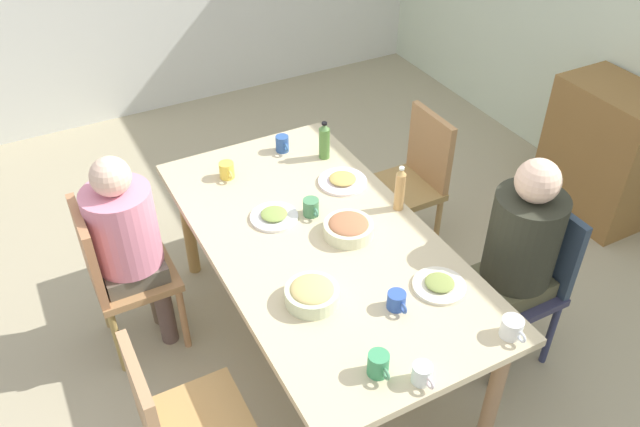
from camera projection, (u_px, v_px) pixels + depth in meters
name	position (u px, v px, depth m)	size (l,w,h in m)	color
ground_plane	(320.00, 342.00, 3.50)	(7.11, 7.11, 0.00)	tan
dining_table	(320.00, 250.00, 3.09)	(1.94, 1.01, 0.73)	#CAB990
chair_0	(413.00, 176.00, 3.85)	(0.40, 0.40, 0.90)	#A38148
chair_1	(525.00, 275.00, 3.17)	(0.40, 0.40, 0.90)	#33334E
person_1	(520.00, 247.00, 3.00)	(0.33, 0.33, 1.20)	brown
chair_2	(116.00, 271.00, 3.19)	(0.40, 0.40, 0.90)	#A97B4D
person_2	(127.00, 237.00, 3.11)	(0.33, 0.33, 1.15)	brown
chair_3	(177.00, 421.00, 2.52)	(0.40, 0.40, 0.90)	#AE864C
plate_0	(439.00, 285.00, 2.78)	(0.23, 0.23, 0.04)	silver
plate_1	(274.00, 216.00, 3.16)	(0.24, 0.24, 0.04)	white
plate_2	(343.00, 181.00, 3.40)	(0.26, 0.26, 0.04)	white
bowl_0	(348.00, 228.00, 3.04)	(0.24, 0.24, 0.09)	beige
bowl_1	(312.00, 294.00, 2.69)	(0.23, 0.23, 0.09)	beige
cup_0	(512.00, 328.00, 2.55)	(0.12, 0.09, 0.08)	white
cup_1	(311.00, 207.00, 3.16)	(0.12, 0.08, 0.09)	#4A8657
cup_2	(422.00, 374.00, 2.37)	(0.11, 0.08, 0.08)	white
cup_3	(397.00, 301.00, 2.67)	(0.12, 0.08, 0.08)	#3053A7
cup_4	(227.00, 170.00, 3.42)	(0.12, 0.08, 0.09)	yellow
cup_5	(378.00, 364.00, 2.40)	(0.12, 0.08, 0.10)	#3E955D
cup_6	(282.00, 144.00, 3.62)	(0.11, 0.07, 0.09)	#2F569A
bottle_0	(324.00, 141.00, 3.54)	(0.06, 0.06, 0.22)	#4E7F38
bottle_1	(400.00, 189.00, 3.16)	(0.05, 0.05, 0.25)	tan
side_cabinet	(604.00, 153.00, 4.17)	(0.70, 0.44, 0.90)	olive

